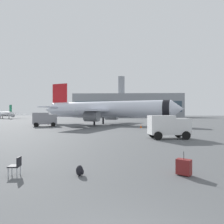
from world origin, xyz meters
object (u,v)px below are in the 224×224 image
airplane_at_gate (106,110)px  safety_cone_mid (159,125)px  service_truck (45,119)px  safety_cone_near (48,123)px  cargo_van (168,126)px  safety_cone_outer (185,129)px  airplane_taxiing (5,114)px  traveller_backpack (80,171)px  gate_chair (16,165)px  rolling_suitcase (184,167)px  safety_cone_far (141,126)px

airplane_at_gate → safety_cone_mid: airplane_at_gate is taller
service_truck → safety_cone_near: service_truck is taller
cargo_van → safety_cone_outer: (4.71, 9.19, -1.09)m
airplane_at_gate → cargo_van: bearing=-70.7°
airplane_taxiing → airplane_at_gate: bearing=-43.0°
safety_cone_near → traveller_backpack: safety_cone_near is taller
airplane_taxiing → gate_chair: 103.80m
rolling_suitcase → traveller_backpack: (-4.80, -0.27, -0.16)m
cargo_van → safety_cone_mid: cargo_van is taller
service_truck → rolling_suitcase: service_truck is taller
rolling_suitcase → safety_cone_outer: bearing=72.6°
service_truck → safety_cone_outer: bearing=-21.2°
airplane_at_gate → safety_cone_outer: airplane_at_gate is taller
safety_cone_far → traveller_backpack: bearing=-100.9°
safety_cone_near → rolling_suitcase: 45.24m
traveller_backpack → safety_cone_outer: bearing=62.6°
cargo_van → safety_cone_near: bearing=131.1°
safety_cone_outer → rolling_suitcase: (-7.07, -22.63, 0.03)m
airplane_at_gate → traveller_backpack: (1.77, -39.15, -3.42)m
cargo_van → traveller_backpack: bearing=-117.6°
cargo_van → safety_cone_mid: size_ratio=6.76×
service_truck → safety_cone_near: 7.73m
rolling_suitcase → service_truck: bearing=120.1°
service_truck → cargo_van: 28.77m
safety_cone_outer → airplane_at_gate: bearing=130.0°
safety_cone_far → traveller_backpack: (-5.68, -29.51, -0.14)m
service_truck → gate_chair: service_truck is taller
safety_cone_outer → safety_cone_far: bearing=133.2°
airplane_taxiing → safety_cone_mid: airplane_taxiing is taller
safety_cone_mid → safety_cone_outer: bearing=-81.0°
service_truck → rolling_suitcase: size_ratio=4.74×
service_truck → safety_cone_far: size_ratio=6.96×
service_truck → traveller_backpack: 35.95m
airplane_taxiing → service_truck: bearing=-53.7°
airplane_at_gate → service_truck: (-12.40, -6.14, -2.05)m
cargo_van → safety_cone_outer: 10.39m
rolling_suitcase → safety_cone_far: bearing=88.3°
safety_cone_near → traveller_backpack: bearing=-68.2°
airplane_at_gate → traveller_backpack: bearing=-87.4°
airplane_taxiing → service_truck: (41.41, -56.30, -0.67)m
airplane_at_gate → rolling_suitcase: (6.57, -38.87, -3.27)m
safety_cone_far → safety_cone_outer: safety_cone_far is taller
airplane_at_gate → safety_cone_far: 12.62m
cargo_van → safety_cone_mid: bearing=82.3°
traveller_backpack → airplane_at_gate: bearing=92.6°
safety_cone_far → safety_cone_outer: bearing=-46.8°
airplane_at_gate → gate_chair: (-1.16, -39.28, -3.16)m
rolling_suitcase → airplane_taxiing: bearing=124.1°
airplane_taxiing → safety_cone_outer: bearing=-44.6°
airplane_at_gate → cargo_van: 27.05m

